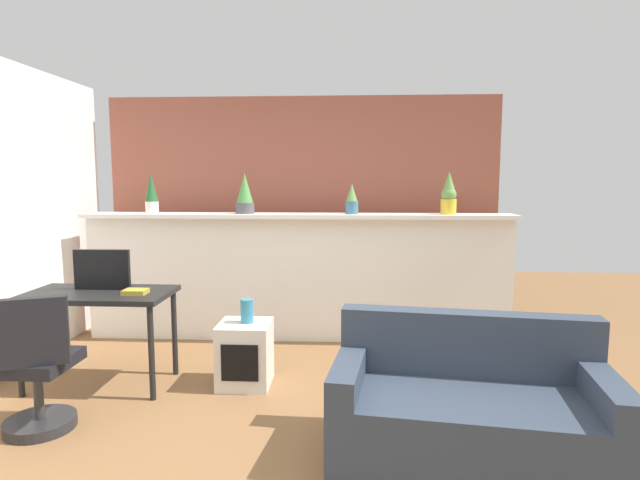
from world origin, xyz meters
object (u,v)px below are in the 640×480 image
potted_plant_1 (245,194)px  potted_plant_3 (449,195)px  office_chair (35,374)px  potted_plant_2 (352,200)px  potted_plant_0 (151,193)px  book_on_desk (135,292)px  couch (469,410)px  vase_on_shelf (247,311)px  tv_monitor (102,270)px  desk (99,302)px  side_cube_shelf (245,354)px

potted_plant_1 → potted_plant_3: size_ratio=0.97×
potted_plant_3 → office_chair: (-2.94, -1.99, -1.08)m
potted_plant_2 → potted_plant_0: bearing=-179.9°
potted_plant_0 → book_on_desk: potted_plant_0 is taller
couch → office_chair: bearing=177.2°
book_on_desk → potted_plant_0: bearing=105.0°
potted_plant_2 → potted_plant_3: potted_plant_3 is taller
vase_on_shelf → couch: (1.49, -0.99, -0.31)m
couch → potted_plant_2: bearing=107.7°
tv_monitor → book_on_desk: tv_monitor is taller
desk → couch: (2.64, -0.91, -0.38)m
vase_on_shelf → potted_plant_3: bearing=33.0°
office_chair → book_on_desk: bearing=63.0°
vase_on_shelf → couch: 1.82m
office_chair → vase_on_shelf: (1.19, 0.86, 0.20)m
office_chair → vase_on_shelf: 1.48m
side_cube_shelf → book_on_desk: size_ratio=2.90×
side_cube_shelf → potted_plant_1: bearing=100.4°
office_chair → side_cube_shelf: bearing=35.7°
potted_plant_1 → potted_plant_3: potted_plant_3 is taller
potted_plant_1 → tv_monitor: bearing=-129.2°
desk → potted_plant_3: bearing=22.8°
potted_plant_2 → vase_on_shelf: bearing=-126.3°
desk → vase_on_shelf: bearing=4.0°
potted_plant_3 → office_chair: bearing=-145.8°
side_cube_shelf → couch: couch is taller
desk → book_on_desk: book_on_desk is taller
potted_plant_2 → desk: potted_plant_2 is taller
couch → side_cube_shelf: bearing=147.4°
tv_monitor → vase_on_shelf: 1.19m
potted_plant_0 → office_chair: potted_plant_0 is taller
vase_on_shelf → potted_plant_0: bearing=136.2°
potted_plant_2 → tv_monitor: bearing=-150.4°
potted_plant_2 → side_cube_shelf: 1.83m
potted_plant_2 → tv_monitor: potted_plant_2 is taller
vase_on_shelf → potted_plant_1: bearing=101.5°
potted_plant_1 → side_cube_shelf: potted_plant_1 is taller
potted_plant_0 → book_on_desk: (0.34, -1.26, -0.71)m
potted_plant_1 → couch: potted_plant_1 is taller
potted_plant_1 → book_on_desk: potted_plant_1 is taller
side_cube_shelf → vase_on_shelf: 0.34m
book_on_desk → couch: couch is taller
side_cube_shelf → potted_plant_2: bearing=53.6°
desk → tv_monitor: 0.26m
book_on_desk → couch: bearing=-20.0°
book_on_desk → side_cube_shelf: bearing=8.8°
potted_plant_0 → side_cube_shelf: (1.14, -1.13, -1.23)m
potted_plant_3 → potted_plant_1: bearing=-179.6°
desk → tv_monitor: (-0.00, 0.08, 0.24)m
side_cube_shelf → book_on_desk: (-0.80, -0.13, 0.52)m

